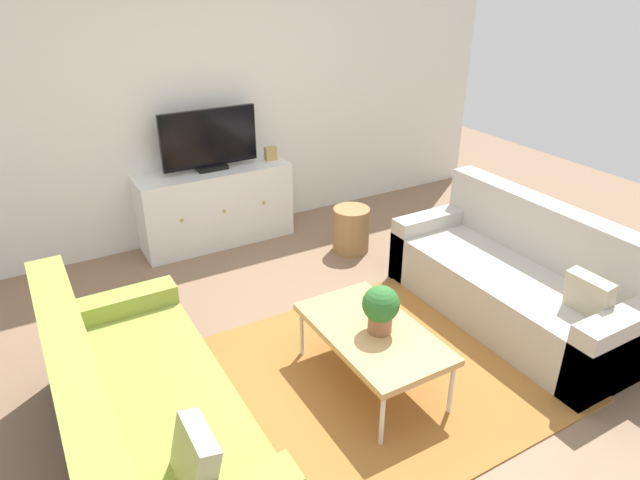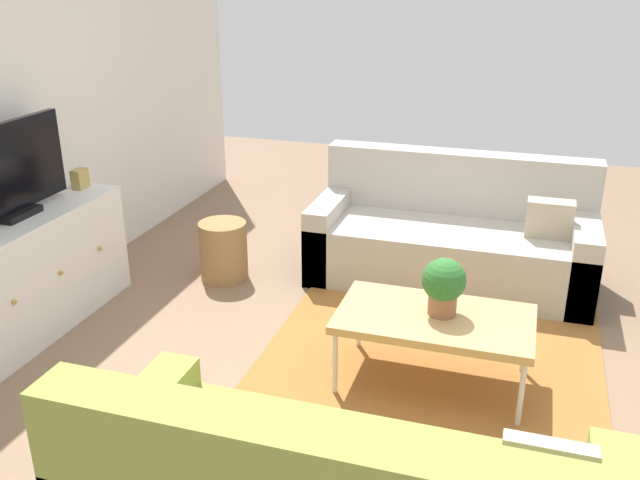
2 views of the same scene
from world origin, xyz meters
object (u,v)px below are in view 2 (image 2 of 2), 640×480
at_px(couch_right_side, 452,240).
at_px(coffee_table, 435,321).
at_px(flat_screen_tv, 9,172).
at_px(mantel_clock, 80,179).
at_px(potted_plant, 444,284).
at_px(tv_console, 30,273).
at_px(wicker_basket, 224,251).

distance_m(couch_right_side, coffee_table, 1.43).
height_order(flat_screen_tv, mantel_clock, flat_screen_tv).
bearing_deg(flat_screen_tv, couch_right_side, -57.35).
height_order(potted_plant, mantel_clock, mantel_clock).
height_order(tv_console, mantel_clock, mantel_clock).
bearing_deg(potted_plant, couch_right_side, 4.62).
height_order(tv_console, flat_screen_tv, flat_screen_tv).
xyz_separation_m(potted_plant, mantel_clock, (0.45, 2.49, 0.21)).
distance_m(tv_console, mantel_clock, 0.74).
xyz_separation_m(potted_plant, tv_console, (-0.14, 2.49, -0.22)).
bearing_deg(couch_right_side, flat_screen_tv, 122.65).
bearing_deg(coffee_table, tv_console, 92.62).
distance_m(potted_plant, tv_console, 2.50).
height_order(couch_right_side, flat_screen_tv, flat_screen_tv).
relative_size(couch_right_side, coffee_table, 1.90).
xyz_separation_m(couch_right_side, potted_plant, (-1.39, -0.11, 0.30)).
relative_size(couch_right_side, potted_plant, 6.22).
height_order(couch_right_side, wicker_basket, couch_right_side).
xyz_separation_m(coffee_table, potted_plant, (0.03, -0.03, 0.20)).
bearing_deg(flat_screen_tv, tv_console, -90.00).
bearing_deg(flat_screen_tv, potted_plant, -86.76).
relative_size(couch_right_side, flat_screen_tv, 2.16).
bearing_deg(potted_plant, mantel_clock, 79.65).
bearing_deg(mantel_clock, potted_plant, -100.35).
bearing_deg(couch_right_side, coffee_table, -176.69).
relative_size(couch_right_side, tv_console, 1.35).
bearing_deg(wicker_basket, flat_screen_tv, 140.66).
bearing_deg(coffee_table, couch_right_side, 3.31).
height_order(couch_right_side, tv_console, couch_right_side).
height_order(tv_console, wicker_basket, tv_console).
xyz_separation_m(couch_right_side, mantel_clock, (-0.94, 2.37, 0.51)).
relative_size(coffee_table, flat_screen_tv, 1.14).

